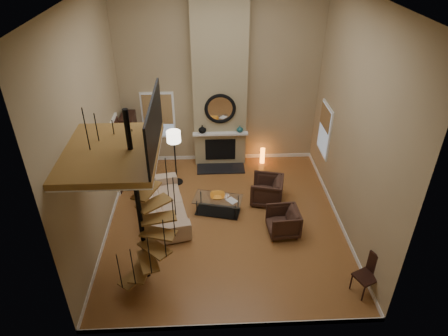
{
  "coord_description": "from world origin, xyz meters",
  "views": [
    {
      "loc": [
        -0.4,
        -8.22,
        6.81
      ],
      "look_at": [
        0.0,
        0.4,
        1.4
      ],
      "focal_mm": 32.27,
      "sensor_mm": 36.0,
      "label": 1
    }
  ],
  "objects_px": {
    "coffee_table": "(218,204)",
    "floor_lamp": "(174,141)",
    "side_chair": "(369,273)",
    "sofa": "(165,203)",
    "accent_lamp": "(262,156)",
    "armchair_near": "(270,191)",
    "hutch": "(131,142)",
    "armchair_far": "(286,221)"
  },
  "relations": [
    {
      "from": "side_chair",
      "to": "armchair_near",
      "type": "bearing_deg",
      "value": 116.17
    },
    {
      "from": "armchair_near",
      "to": "accent_lamp",
      "type": "xyz_separation_m",
      "value": [
        0.07,
        2.09,
        -0.1
      ]
    },
    {
      "from": "sofa",
      "to": "coffee_table",
      "type": "xyz_separation_m",
      "value": [
        1.4,
        0.04,
        -0.11
      ]
    },
    {
      "from": "hutch",
      "to": "coffee_table",
      "type": "bearing_deg",
      "value": -42.61
    },
    {
      "from": "armchair_near",
      "to": "accent_lamp",
      "type": "relative_size",
      "value": 1.63
    },
    {
      "from": "sofa",
      "to": "armchair_near",
      "type": "distance_m",
      "value": 2.9
    },
    {
      "from": "armchair_far",
      "to": "floor_lamp",
      "type": "height_order",
      "value": "floor_lamp"
    },
    {
      "from": "armchair_far",
      "to": "accent_lamp",
      "type": "distance_m",
      "value": 3.44
    },
    {
      "from": "floor_lamp",
      "to": "side_chair",
      "type": "relative_size",
      "value": 1.84
    },
    {
      "from": "hutch",
      "to": "armchair_near",
      "type": "bearing_deg",
      "value": -25.67
    },
    {
      "from": "armchair_near",
      "to": "side_chair",
      "type": "relative_size",
      "value": 0.92
    },
    {
      "from": "sofa",
      "to": "armchair_near",
      "type": "xyz_separation_m",
      "value": [
        2.86,
        0.47,
        -0.04
      ]
    },
    {
      "from": "sofa",
      "to": "coffee_table",
      "type": "height_order",
      "value": "sofa"
    },
    {
      "from": "floor_lamp",
      "to": "accent_lamp",
      "type": "xyz_separation_m",
      "value": [
        2.71,
        1.03,
        -1.16
      ]
    },
    {
      "from": "hutch",
      "to": "floor_lamp",
      "type": "distance_m",
      "value": 1.72
    },
    {
      "from": "coffee_table",
      "to": "floor_lamp",
      "type": "relative_size",
      "value": 0.81
    },
    {
      "from": "sofa",
      "to": "accent_lamp",
      "type": "bearing_deg",
      "value": -60.87
    },
    {
      "from": "armchair_far",
      "to": "armchair_near",
      "type": "bearing_deg",
      "value": -174.89
    },
    {
      "from": "hutch",
      "to": "armchair_far",
      "type": "xyz_separation_m",
      "value": [
        4.26,
        -3.28,
        -0.6
      ]
    },
    {
      "from": "hutch",
      "to": "floor_lamp",
      "type": "relative_size",
      "value": 1.04
    },
    {
      "from": "sofa",
      "to": "floor_lamp",
      "type": "distance_m",
      "value": 1.86
    },
    {
      "from": "hutch",
      "to": "sofa",
      "type": "height_order",
      "value": "hutch"
    },
    {
      "from": "floor_lamp",
      "to": "accent_lamp",
      "type": "relative_size",
      "value": 3.23
    },
    {
      "from": "floor_lamp",
      "to": "armchair_near",
      "type": "bearing_deg",
      "value": -21.96
    },
    {
      "from": "accent_lamp",
      "to": "side_chair",
      "type": "height_order",
      "value": "side_chair"
    },
    {
      "from": "side_chair",
      "to": "sofa",
      "type": "bearing_deg",
      "value": 147.91
    },
    {
      "from": "coffee_table",
      "to": "sofa",
      "type": "bearing_deg",
      "value": -178.52
    },
    {
      "from": "coffee_table",
      "to": "side_chair",
      "type": "distance_m",
      "value": 4.18
    },
    {
      "from": "floor_lamp",
      "to": "accent_lamp",
      "type": "bearing_deg",
      "value": 20.76
    },
    {
      "from": "coffee_table",
      "to": "accent_lamp",
      "type": "relative_size",
      "value": 2.62
    },
    {
      "from": "floor_lamp",
      "to": "side_chair",
      "type": "xyz_separation_m",
      "value": [
        4.25,
        -4.34,
        -0.89
      ]
    },
    {
      "from": "hutch",
      "to": "sofa",
      "type": "distance_m",
      "value": 2.74
    },
    {
      "from": "hutch",
      "to": "side_chair",
      "type": "relative_size",
      "value": 1.91
    },
    {
      "from": "armchair_far",
      "to": "hutch",
      "type": "bearing_deg",
      "value": -131.65
    },
    {
      "from": "sofa",
      "to": "side_chair",
      "type": "relative_size",
      "value": 2.64
    },
    {
      "from": "armchair_near",
      "to": "side_chair",
      "type": "bearing_deg",
      "value": 39.96
    },
    {
      "from": "armchair_near",
      "to": "side_chair",
      "type": "distance_m",
      "value": 3.65
    },
    {
      "from": "coffee_table",
      "to": "side_chair",
      "type": "relative_size",
      "value": 1.49
    },
    {
      "from": "hutch",
      "to": "floor_lamp",
      "type": "xyz_separation_m",
      "value": [
        1.4,
        -0.88,
        0.46
      ]
    },
    {
      "from": "armchair_far",
      "to": "floor_lamp",
      "type": "distance_m",
      "value": 3.88
    },
    {
      "from": "hutch",
      "to": "side_chair",
      "type": "distance_m",
      "value": 7.7
    },
    {
      "from": "hutch",
      "to": "sofa",
      "type": "bearing_deg",
      "value": -63.9
    }
  ]
}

